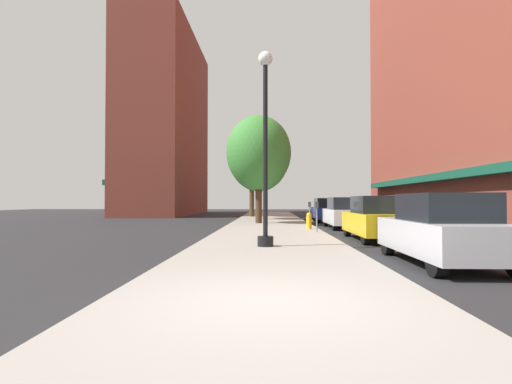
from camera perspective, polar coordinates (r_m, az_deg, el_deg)
name	(u,v)px	position (r m, az deg, el deg)	size (l,w,h in m)	color
ground_plane	(338,226)	(23.89, 11.63, -4.78)	(90.00, 90.00, 0.00)	#232326
sidewalk_slab	(270,224)	(24.54, 1.95, -4.57)	(4.80, 50.00, 0.12)	gray
building_right_brick	(489,5)	(34.07, 30.26, 22.04)	(6.80, 40.00, 29.77)	brown
building_far_background	(167,125)	(44.64, -12.57, 9.25)	(6.80, 18.00, 19.20)	brown
lamppost	(265,144)	(12.15, 1.35, 6.86)	(0.48, 0.48, 5.90)	black
fire_hydrant	(309,221)	(19.54, 7.57, -4.07)	(0.33, 0.26, 0.79)	gold
parking_meter_near	(317,213)	(17.65, 8.66, -2.98)	(0.14, 0.09, 1.31)	slate
parking_meter_far	(310,211)	(20.73, 7.65, -2.72)	(0.14, 0.09, 1.31)	slate
tree_near	(259,153)	(24.57, 0.38, 5.59)	(3.96, 3.96, 6.58)	#422D1E
tree_mid	(252,161)	(34.55, -0.60, 4.49)	(3.75, 3.75, 7.00)	#4C3823
tree_far	(259,157)	(29.84, 0.42, 5.01)	(4.49, 4.49, 7.21)	#4C3823
car_silver	(442,230)	(10.31, 24.99, -4.92)	(1.80, 4.30, 1.66)	black
car_yellow	(377,219)	(15.68, 16.81, -3.68)	(1.80, 4.30, 1.66)	black
car_white	(345,213)	(21.89, 12.50, -2.99)	(1.80, 4.30, 1.66)	black
car_blue	(327,210)	(28.40, 10.05, -2.58)	(1.80, 4.30, 1.66)	black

